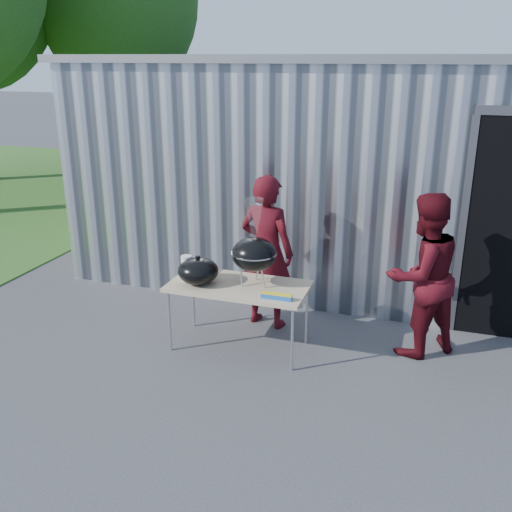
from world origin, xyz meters
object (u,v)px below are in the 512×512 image
(person_bystander, at_px, (422,275))
(folding_table, at_px, (239,288))
(person_cook, at_px, (267,252))
(kettle_grill, at_px, (254,248))

(person_bystander, bearing_deg, folding_table, -25.67)
(person_cook, height_order, person_bystander, person_cook)
(folding_table, relative_size, kettle_grill, 1.58)
(person_bystander, bearing_deg, kettle_grill, -25.93)
(kettle_grill, xyz_separation_m, person_bystander, (1.72, 0.47, -0.27))
(kettle_grill, relative_size, person_bystander, 0.53)
(folding_table, xyz_separation_m, kettle_grill, (0.16, 0.05, 0.45))
(person_bystander, bearing_deg, person_cook, -45.96)
(folding_table, relative_size, person_bystander, 0.84)
(folding_table, relative_size, person_cook, 0.82)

